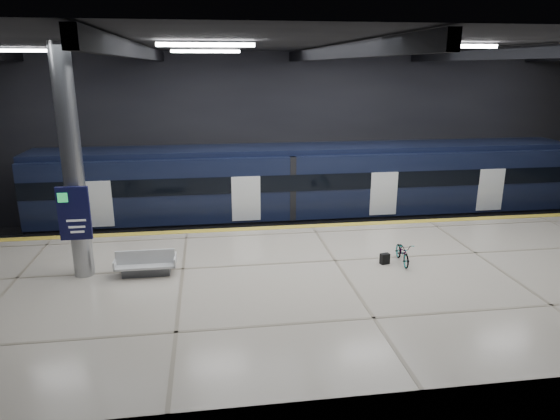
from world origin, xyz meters
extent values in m
plane|color=black|center=(0.00, 0.00, 0.00)|extent=(30.00, 30.00, 0.00)
cube|color=black|center=(0.00, 8.00, 4.00)|extent=(30.00, 0.10, 8.00)
cube|color=black|center=(0.00, -8.00, 4.00)|extent=(30.00, 0.10, 8.00)
cube|color=black|center=(0.00, 0.00, 8.00)|extent=(30.00, 16.00, 0.10)
cube|color=black|center=(-6.00, 0.00, 7.75)|extent=(0.25, 16.00, 0.40)
cube|color=black|center=(0.00, 0.00, 7.75)|extent=(0.25, 16.00, 0.40)
cube|color=black|center=(6.00, 0.00, 7.75)|extent=(0.25, 16.00, 0.40)
cube|color=white|center=(-4.00, -2.00, 7.88)|extent=(2.60, 0.18, 0.10)
cube|color=white|center=(3.00, -2.00, 7.88)|extent=(2.60, 0.18, 0.10)
cube|color=white|center=(-11.00, 4.00, 7.88)|extent=(2.60, 0.18, 0.10)
cube|color=white|center=(-4.00, 4.00, 7.88)|extent=(2.60, 0.18, 0.10)
cube|color=white|center=(3.00, 4.00, 7.88)|extent=(2.60, 0.18, 0.10)
cube|color=white|center=(10.00, 4.00, 7.88)|extent=(2.60, 0.18, 0.10)
cube|color=beige|center=(0.00, -2.50, 0.55)|extent=(30.00, 11.00, 1.10)
cube|color=yellow|center=(0.00, 2.75, 1.11)|extent=(30.00, 0.40, 0.01)
cube|color=gray|center=(0.00, 4.78, 0.08)|extent=(30.00, 0.08, 0.16)
cube|color=gray|center=(0.00, 6.22, 0.08)|extent=(30.00, 0.08, 0.16)
cube|color=black|center=(0.44, 5.50, 0.55)|extent=(24.00, 2.58, 0.80)
cube|color=black|center=(0.44, 5.50, 2.33)|extent=(24.00, 2.80, 2.75)
cube|color=black|center=(0.44, 5.50, 3.82)|extent=(24.00, 2.30, 0.24)
cube|color=black|center=(0.44, 4.09, 2.60)|extent=(24.00, 0.04, 0.70)
cube|color=white|center=(3.44, 4.08, 2.00)|extent=(1.20, 0.05, 1.90)
cube|color=#595B60|center=(-6.10, -1.32, 1.23)|extent=(1.44, 0.45, 0.27)
cube|color=silver|center=(-6.10, -1.32, 1.44)|extent=(1.79, 0.76, 0.07)
cube|color=silver|center=(-6.10, -1.32, 1.69)|extent=(1.79, 0.07, 0.45)
cube|color=silver|center=(-6.99, -1.32, 1.55)|extent=(0.05, 0.76, 0.27)
cube|color=silver|center=(-5.20, -1.31, 1.55)|extent=(0.05, 0.76, 0.27)
imported|color=#99999E|center=(2.13, -1.51, 1.47)|extent=(0.63, 1.44, 0.73)
cube|color=black|center=(1.53, -1.51, 1.28)|extent=(0.33, 0.24, 0.35)
cylinder|color=#9EA0A5|center=(-8.00, -1.00, 4.55)|extent=(0.60, 0.60, 6.90)
cube|color=#10113C|center=(-8.00, -1.42, 3.20)|extent=(0.90, 0.12, 1.60)
camera|label=1|loc=(-4.05, -16.08, 7.32)|focal=32.00mm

